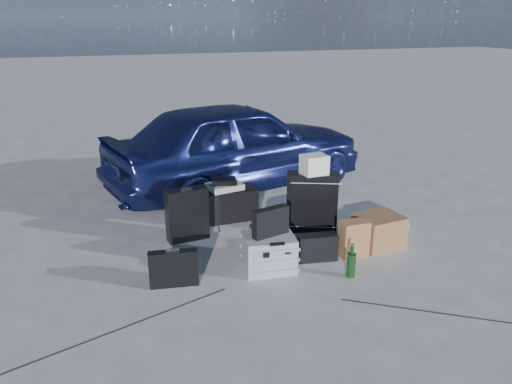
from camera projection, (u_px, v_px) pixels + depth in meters
ground at (283, 266)px, 4.92m from camera, size 60.00×60.00×0.00m
car at (237, 145)px, 7.00m from camera, size 3.95×2.32×1.26m
pelican_case at (269, 252)px, 4.82m from camera, size 0.53×0.46×0.35m
laptop_bag at (271, 222)px, 4.74m from camera, size 0.38×0.18×0.28m
briefcase at (174, 269)px, 4.52m from camera, size 0.45×0.17×0.34m
suitcase_left at (187, 214)px, 5.43m from camera, size 0.47×0.22×0.59m
suitcase_right at (312, 202)px, 5.65m from camera, size 0.60×0.42×0.68m
white_carton at (314, 165)px, 5.48m from camera, size 0.28×0.23×0.22m
duffel_bag at (224, 205)px, 6.00m from camera, size 0.76×0.33×0.38m
flat_box_white at (225, 186)px, 5.95m from camera, size 0.44×0.36×0.07m
flat_box_black at (224, 181)px, 5.93m from camera, size 0.33×0.27×0.06m
kraft_bag at (354, 238)px, 5.09m from camera, size 0.29×0.18×0.38m
cardboard_box at (379, 231)px, 5.32m from camera, size 0.50×0.45×0.34m
plastic_bag at (396, 225)px, 5.69m from camera, size 0.34×0.30×0.17m
messenger_bag at (317, 247)px, 5.01m from camera, size 0.41×0.21×0.27m
green_bottle at (352, 261)px, 4.68m from camera, size 0.11×0.11×0.32m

